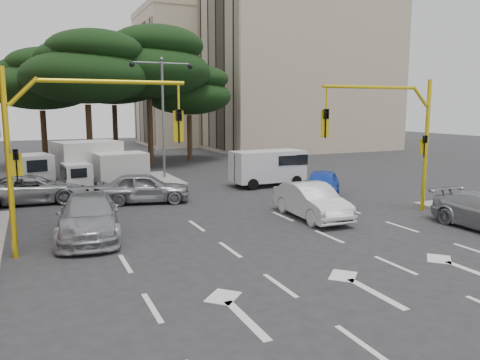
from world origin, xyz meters
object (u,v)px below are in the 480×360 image
object	(u,v)px
car_white_hatch	(312,201)
car_silver_wagon	(89,216)
signal_mast_left	(68,135)
car_silver_cross_a	(33,189)
car_silver_cross_b	(144,188)
car_blue_compact	(322,184)
box_truck_b	(107,174)
box_truck_a	(71,167)
van_white	(268,168)
street_lamp_center	(163,97)
signal_mast_right	(397,127)

from	to	relation	value
car_white_hatch	car_silver_wagon	distance (m)	9.19
signal_mast_left	car_silver_cross_a	world-z (taller)	signal_mast_left
car_silver_cross_a	car_silver_cross_b	world-z (taller)	car_silver_cross_b
car_white_hatch	car_silver_cross_a	distance (m)	13.84
car_blue_compact	box_truck_b	xyz separation A→B (m)	(-10.23, 5.91, 0.39)
box_truck_a	box_truck_b	bearing A→B (deg)	-146.38
car_silver_cross_a	van_white	distance (m)	13.10
car_blue_compact	car_silver_cross_a	bearing A→B (deg)	-160.04
car_blue_compact	car_white_hatch	bearing A→B (deg)	-90.60
street_lamp_center	signal_mast_right	bearing A→B (deg)	-64.09
signal_mast_right	car_silver_wagon	bearing A→B (deg)	172.83
signal_mast_left	street_lamp_center	size ratio (longest dim) A/B	0.77
car_blue_compact	box_truck_a	distance (m)	14.18
street_lamp_center	car_silver_wagon	world-z (taller)	street_lamp_center
signal_mast_right	signal_mast_left	size ratio (longest dim) A/B	1.00
car_white_hatch	box_truck_b	xyz separation A→B (m)	(-7.23, 9.60, 0.37)
car_silver_cross_b	van_white	distance (m)	8.24
car_silver_cross_a	box_truck_b	xyz separation A→B (m)	(3.77, 1.20, 0.41)
signal_mast_left	car_blue_compact	bearing A→B (deg)	19.24
car_silver_cross_b	box_truck_b	distance (m)	3.64
car_white_hatch	car_blue_compact	distance (m)	4.75
signal_mast_left	car_silver_cross_b	distance (m)	8.61
signal_mast_left	car_white_hatch	size ratio (longest dim) A/B	1.31
van_white	box_truck_b	size ratio (longest dim) A/B	0.97
signal_mast_right	car_silver_cross_a	size ratio (longest dim) A/B	1.18
car_silver_cross_b	car_silver_cross_a	bearing A→B (deg)	80.24
van_white	box_truck_a	bearing A→B (deg)	-105.88
street_lamp_center	box_truck_b	xyz separation A→B (m)	(-4.23, -3.63, -4.31)
car_silver_cross_a	box_truck_a	bearing A→B (deg)	-31.81
street_lamp_center	van_white	xyz separation A→B (m)	(5.10, -5.02, -4.33)
car_silver_wagon	van_white	bearing A→B (deg)	40.57
box_truck_b	car_silver_wagon	bearing A→B (deg)	161.70
street_lamp_center	car_white_hatch	bearing A→B (deg)	-77.22
car_silver_wagon	box_truck_a	xyz separation A→B (m)	(0.17, 10.38, 0.63)
car_blue_compact	street_lamp_center	bearing A→B (deg)	160.72
car_silver_cross_b	signal_mast_left	bearing A→B (deg)	164.16
signal_mast_right	van_white	xyz separation A→B (m)	(-1.71, 8.99, -2.78)
street_lamp_center	box_truck_a	bearing A→B (deg)	-161.53
box_truck_b	van_white	bearing A→B (deg)	-104.38
signal_mast_left	van_white	distance (m)	15.17
street_lamp_center	box_truck_a	size ratio (longest dim) A/B	1.36
street_lamp_center	car_silver_cross_a	distance (m)	10.47
signal_mast_left	box_truck_a	distance (m)	12.29
car_silver_cross_b	box_truck_a	xyz separation A→B (m)	(-3.09, 5.00, 0.64)
car_white_hatch	box_truck_b	world-z (taller)	box_truck_b
car_white_hatch	car_silver_cross_a	world-z (taller)	car_white_hatch
signal_mast_left	street_lamp_center	world-z (taller)	street_lamp_center
street_lamp_center	car_silver_cross_a	bearing A→B (deg)	-148.88
signal_mast_right	car_silver_cross_b	distance (m)	12.37
car_silver_wagon	box_truck_b	xyz separation A→B (m)	(1.92, 8.75, 0.35)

